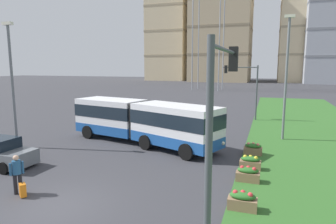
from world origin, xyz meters
TOP-DOWN VIEW (x-y plane):
  - ground_plane at (0.00, 0.00)m, footprint 260.00×260.00m
  - grass_median at (11.36, 10.00)m, footprint 10.00×70.00m
  - articulated_bus at (-0.65, 10.03)m, footprint 11.92×5.89m
  - pedestrian_crossing at (-2.45, 0.46)m, footprint 0.38×0.49m
  - rolling_suitcase at (-2.00, 0.26)m, footprint 0.43×0.41m
  - flower_planter_0 at (6.96, 2.00)m, footprint 1.10×0.56m
  - flower_planter_1 at (6.96, 4.97)m, footprint 1.10×0.56m
  - flower_planter_2 at (6.96, 6.79)m, footprint 1.10×0.56m
  - flower_planter_3 at (6.96, 9.57)m, footprint 1.10×0.56m
  - traffic_light_far_right at (5.40, 22.00)m, footprint 3.51×0.28m
  - traffic_light_near_right at (6.56, -1.59)m, footprint 0.28×4.34m
  - streetlight_left at (-8.50, 6.34)m, footprint 0.70×0.28m
  - streetlight_median at (8.86, 14.28)m, footprint 0.70×0.28m
  - apartment_tower_west at (-30.00, 103.33)m, footprint 15.23×15.30m
  - apartment_tower_westcentre at (-9.35, 101.03)m, footprint 20.62×20.11m
  - apartment_tower_centre at (19.42, 104.02)m, footprint 18.22×16.66m
  - transmission_pylon at (-5.90, 59.59)m, footprint 9.00×6.24m

SIDE VIEW (x-z plane):
  - ground_plane at x=0.00m, z-range 0.00..0.00m
  - grass_median at x=11.36m, z-range 0.00..0.08m
  - rolling_suitcase at x=-2.00m, z-range -0.17..0.80m
  - flower_planter_0 at x=6.96m, z-range 0.06..0.80m
  - flower_planter_1 at x=6.96m, z-range 0.06..0.80m
  - flower_planter_2 at x=6.96m, z-range 0.06..0.80m
  - flower_planter_3 at x=6.96m, z-range 0.06..0.80m
  - pedestrian_crossing at x=-2.45m, z-range 0.13..1.87m
  - articulated_bus at x=-0.65m, z-range 0.15..3.15m
  - traffic_light_far_right at x=5.40m, z-range 1.06..6.65m
  - traffic_light_near_right at x=6.56m, z-range 1.17..7.32m
  - streetlight_left at x=-8.50m, z-range 0.44..8.78m
  - streetlight_median at x=8.86m, z-range 0.44..9.56m
  - apartment_tower_westcentre at x=-9.35m, z-range 0.02..36.84m
  - transmission_pylon at x=-5.90m, z-range 1.46..38.58m
  - apartment_tower_centre at x=19.42m, z-range 0.02..44.25m
  - apartment_tower_west at x=-30.00m, z-range 0.02..45.26m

